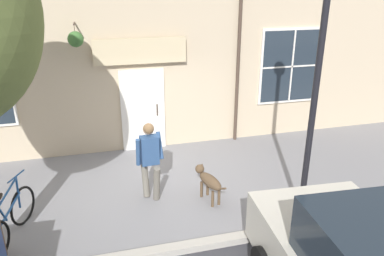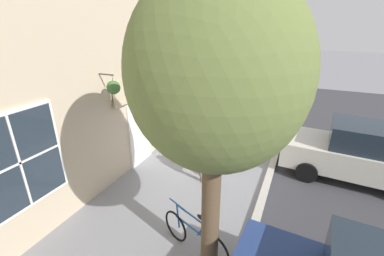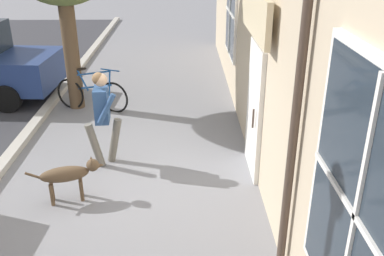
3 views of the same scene
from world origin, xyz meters
TOP-DOWN VIEW (x-y plane):
  - ground_plane at (0.00, 0.00)m, footprint 90.00×90.00m
  - storefront_facade at (-2.34, -0.00)m, footprint 0.95×18.00m
  - pedestrian_walking at (0.28, -0.32)m, footprint 0.59×0.55m
  - dog_on_leash at (0.62, 0.78)m, footprint 1.07×0.42m
  - leaning_bicycle at (0.98, -2.80)m, footprint 1.67×0.58m

SIDE VIEW (x-z plane):
  - ground_plane at x=0.00m, z-range 0.00..0.00m
  - leaning_bicycle at x=0.98m, z-range -0.12..0.88m
  - dog_on_leash at x=0.62m, z-range 0.11..0.75m
  - pedestrian_walking at x=0.28m, z-range 0.15..1.77m
  - storefront_facade at x=-2.34m, z-range -0.01..5.35m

